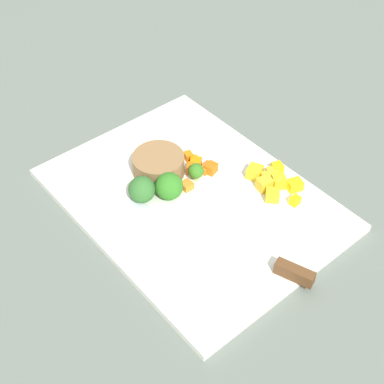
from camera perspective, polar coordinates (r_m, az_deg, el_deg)
name	(u,v)px	position (r m, az deg, el deg)	size (l,w,h in m)	color
ground_plane	(192,202)	(0.88, 0.00, -1.02)	(4.00, 4.00, 0.00)	slate
cutting_board	(192,199)	(0.87, 0.00, -0.74)	(0.44, 0.33, 0.01)	white
prep_bowl	(159,165)	(0.90, -3.47, 2.83)	(0.08, 0.08, 0.04)	olive
chef_knife	(240,250)	(0.79, 4.92, -5.98)	(0.32, 0.13, 0.02)	silver
carrot_dice_0	(196,163)	(0.91, 0.41, 3.01)	(0.02, 0.02, 0.02)	orange
carrot_dice_1	(207,166)	(0.91, 1.60, 2.74)	(0.01, 0.01, 0.01)	orange
carrot_dice_2	(187,186)	(0.88, -0.54, 0.67)	(0.02, 0.02, 0.01)	orange
carrot_dice_3	(194,159)	(0.93, 0.19, 3.42)	(0.01, 0.01, 0.01)	orange
carrot_dice_4	(188,156)	(0.93, -0.38, 3.72)	(0.01, 0.02, 0.01)	orange
carrot_dice_5	(204,170)	(0.90, 1.27, 2.24)	(0.01, 0.01, 0.01)	orange
carrot_dice_6	(192,168)	(0.91, -0.03, 2.47)	(0.02, 0.02, 0.01)	orange
carrot_dice_7	(211,168)	(0.90, 1.98, 2.46)	(0.02, 0.02, 0.02)	orange
pepper_dice_0	(295,201)	(0.87, 10.56, -0.87)	(0.01, 0.01, 0.01)	yellow
pepper_dice_1	(265,184)	(0.88, 7.47, 0.82)	(0.02, 0.02, 0.02)	yellow
pepper_dice_2	(279,182)	(0.89, 8.94, 1.05)	(0.02, 0.02, 0.02)	yellow
pepper_dice_3	(255,172)	(0.90, 6.46, 2.06)	(0.02, 0.02, 0.02)	yellow
pepper_dice_4	(272,195)	(0.87, 8.28, -0.32)	(0.02, 0.02, 0.02)	yellow
pepper_dice_5	(267,177)	(0.90, 7.71, 1.50)	(0.02, 0.02, 0.01)	yellow
pepper_dice_6	(272,172)	(0.91, 8.26, 2.03)	(0.02, 0.02, 0.01)	yellow
pepper_dice_7	(295,185)	(0.89, 10.51, 0.71)	(0.02, 0.02, 0.02)	yellow
pepper_dice_8	(277,168)	(0.92, 8.77, 2.48)	(0.02, 0.02, 0.01)	yellow
broccoli_floret_0	(196,171)	(0.89, 0.41, 2.15)	(0.03, 0.03, 0.03)	#94B766
broccoli_floret_1	(169,186)	(0.86, -2.37, 0.58)	(0.04, 0.04, 0.04)	#8DC356
broccoli_floret_2	(142,190)	(0.85, -5.18, 0.24)	(0.04, 0.04, 0.04)	#92B759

